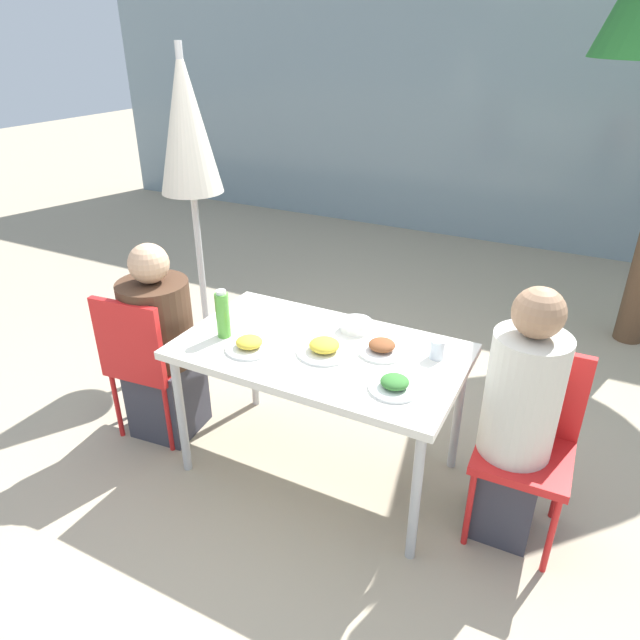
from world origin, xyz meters
name	(u,v)px	position (x,y,z in m)	size (l,w,h in m)	color
ground_plane	(320,466)	(0.00, 0.00, 0.00)	(24.00, 24.00, 0.00)	tan
building_facade	(512,95)	(0.00, 4.18, 1.50)	(10.00, 0.20, 3.00)	gray
dining_table	(320,359)	(0.00, 0.00, 0.67)	(1.36, 0.78, 0.73)	silver
chair_left	(145,356)	(-0.97, -0.18, 0.52)	(0.44, 0.44, 0.88)	red
person_left	(161,349)	(-0.93, -0.09, 0.52)	(0.37, 0.37, 1.13)	#383842
chair_right	(529,431)	(0.98, 0.10, 0.52)	(0.41, 0.41, 0.88)	red
person_right	(517,425)	(0.93, 0.02, 0.59)	(0.31, 0.31, 1.22)	#383842
closed_umbrella	(187,135)	(-1.29, 0.74, 1.50)	(0.39, 0.39, 2.03)	#333333
plate_0	(394,385)	(0.44, -0.17, 0.75)	(0.22, 0.22, 0.06)	white
plate_1	(382,348)	(0.27, 0.10, 0.75)	(0.23, 0.23, 0.06)	white
plate_2	(324,348)	(0.04, -0.03, 0.75)	(0.26, 0.26, 0.07)	white
plate_3	(249,345)	(-0.29, -0.16, 0.75)	(0.23, 0.23, 0.06)	white
bottle	(223,314)	(-0.48, -0.11, 0.85)	(0.07, 0.07, 0.25)	#51A338
drinking_cup	(437,349)	(0.52, 0.17, 0.77)	(0.07, 0.07, 0.09)	silver
salad_bowl	(356,325)	(0.08, 0.24, 0.76)	(0.16, 0.16, 0.05)	white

